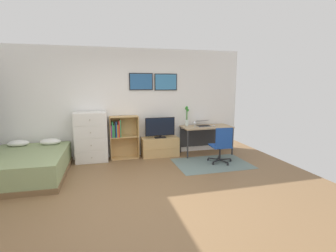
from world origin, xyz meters
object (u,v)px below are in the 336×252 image
at_px(tv_stand, 160,147).
at_px(bamboo_vase, 187,117).
at_px(television, 160,128).
at_px(computer_mouse, 214,126).
at_px(desk, 205,131).
at_px(bed, 26,165).
at_px(dresser, 91,137).
at_px(office_chair, 222,144).
at_px(wine_glass, 195,122).
at_px(laptop, 203,124).
at_px(bookshelf, 122,135).

distance_m(tv_stand, bamboo_vase, 1.06).
height_order(television, computer_mouse, television).
bearing_deg(television, desk, -0.51).
xyz_separation_m(bed, dresser, (1.23, 0.75, 0.34)).
xyz_separation_m(tv_stand, bamboo_vase, (0.75, 0.08, 0.74)).
xyz_separation_m(office_chair, computer_mouse, (0.16, 0.79, 0.30)).
height_order(television, office_chair, television).
height_order(computer_mouse, wine_glass, wine_glass).
distance_m(bed, laptop, 4.15).
xyz_separation_m(bamboo_vase, wine_glass, (0.12, -0.25, -0.11)).
relative_size(television, desk, 0.58).
relative_size(bookshelf, bamboo_vase, 2.04).
height_order(television, desk, television).
distance_m(bookshelf, television, 0.97).
height_order(bed, tv_stand, bed).
bearing_deg(tv_stand, bamboo_vase, 6.31).
xyz_separation_m(tv_stand, laptop, (1.15, -0.04, 0.56)).
relative_size(television, computer_mouse, 7.27).
bearing_deg(bed, tv_stand, 16.40).
distance_m(bed, computer_mouse, 4.37).
bearing_deg(bed, bookshelf, 24.54).
xyz_separation_m(bed, tv_stand, (2.91, 0.76, -0.01)).
xyz_separation_m(bed, laptop, (4.05, 0.72, 0.55)).
bearing_deg(wine_glass, laptop, 24.85).
distance_m(bookshelf, tv_stand, 1.03).
bearing_deg(desk, tv_stand, 178.45).
distance_m(tv_stand, computer_mouse, 1.50).
bearing_deg(wine_glass, television, 170.31).
distance_m(bed, desk, 4.21).
bearing_deg(bamboo_vase, bookshelf, -179.18).
distance_m(laptop, bamboo_vase, 0.46).
distance_m(bed, office_chair, 4.16).
bearing_deg(laptop, office_chair, -87.00).
distance_m(office_chair, computer_mouse, 0.86).
bearing_deg(desk, bed, -170.01).
height_order(tv_stand, computer_mouse, computer_mouse).
bearing_deg(laptop, dresser, 176.62).
height_order(laptop, bamboo_vase, bamboo_vase).
bearing_deg(computer_mouse, desk, 140.23).
height_order(desk, office_chair, office_chair).
bearing_deg(bookshelf, desk, -2.39).
relative_size(bed, bamboo_vase, 3.78).
bearing_deg(wine_glass, desk, 21.36).
xyz_separation_m(television, desk, (1.22, -0.01, -0.13)).
bearing_deg(laptop, bed, -172.77).
relative_size(dresser, bookshelf, 1.13).
bearing_deg(bookshelf, bed, -157.20).
bearing_deg(laptop, bamboo_vase, 159.60).
bearing_deg(bookshelf, office_chair, -25.01).
distance_m(tv_stand, wine_glass, 1.09).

